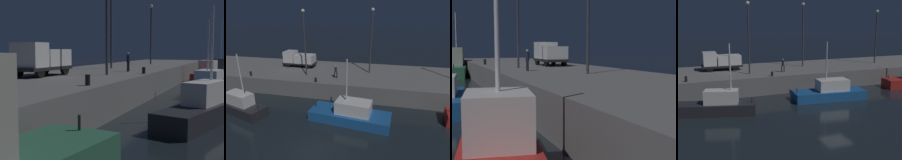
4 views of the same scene
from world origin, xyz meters
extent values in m
plane|color=black|center=(0.00, 0.00, 0.00)|extent=(320.00, 320.00, 0.00)
cube|color=slate|center=(0.00, 14.61, 1.06)|extent=(68.85, 10.85, 2.12)
cube|color=#195193|center=(2.02, 5.10, 0.50)|extent=(8.19, 3.53, 0.99)
cube|color=silver|center=(2.40, 5.06, 1.61)|extent=(3.56, 2.27, 1.23)
cylinder|color=silver|center=(1.66, 5.14, 4.26)|extent=(0.14, 0.14, 4.08)
cylinder|color=#262626|center=(-1.62, 5.51, 1.24)|extent=(0.10, 0.10, 0.50)
cube|color=#232328|center=(-10.29, 4.38, 0.53)|extent=(7.65, 4.01, 1.05)
cube|color=silver|center=(-9.69, 4.21, 1.68)|extent=(3.31, 2.21, 1.25)
cylinder|color=silver|center=(-8.83, 3.96, 4.41)|extent=(0.14, 0.14, 4.22)
cylinder|color=#262626|center=(-7.03, 3.43, 1.30)|extent=(0.10, 0.10, 0.50)
cylinder|color=#38383D|center=(-5.13, 11.94, 6.20)|extent=(0.20, 0.20, 8.15)
sphere|color=#F9EFCC|center=(-5.13, 11.94, 10.46)|extent=(0.44, 0.44, 0.44)
cylinder|color=#38383D|center=(3.23, 14.90, 6.28)|extent=(0.20, 0.20, 8.32)
sphere|color=#F9EFCC|center=(3.23, 14.90, 10.62)|extent=(0.44, 0.44, 0.44)
cylinder|color=black|center=(-9.46, 15.05, 2.57)|extent=(0.91, 0.30, 0.90)
cylinder|color=black|center=(-9.43, 16.84, 2.57)|extent=(0.91, 0.30, 0.90)
cylinder|color=black|center=(-6.21, 14.99, 2.57)|extent=(0.91, 0.30, 0.90)
cylinder|color=black|center=(-6.18, 16.78, 2.57)|extent=(0.91, 0.30, 0.90)
cube|color=black|center=(-7.82, 15.92, 2.70)|extent=(5.12, 2.23, 0.25)
cube|color=silver|center=(-9.34, 15.95, 3.68)|extent=(1.67, 2.16, 1.71)
cube|color=silver|center=(-6.90, 15.90, 3.45)|extent=(2.99, 2.19, 1.25)
cylinder|color=black|center=(-0.78, 11.64, 2.52)|extent=(0.13, 0.13, 0.81)
cylinder|color=black|center=(-1.09, 11.65, 2.52)|extent=(0.13, 0.13, 0.81)
cylinder|color=#1E2333|center=(-0.93, 11.64, 3.26)|extent=(0.32, 0.32, 0.67)
sphere|color=beige|center=(-0.93, 11.64, 3.71)|extent=(0.20, 0.20, 0.20)
cylinder|color=black|center=(-12.48, 10.02, 2.42)|extent=(0.28, 0.28, 0.59)
cylinder|color=black|center=(-3.01, 9.63, 2.39)|extent=(0.28, 0.28, 0.53)
camera|label=1|loc=(-28.38, 2.35, 4.03)|focal=52.92mm
camera|label=2|loc=(4.49, -11.12, 10.24)|focal=30.07mm
camera|label=3|loc=(24.85, 4.61, 3.98)|focal=54.23mm
camera|label=4|loc=(-13.23, -21.87, 8.62)|focal=46.32mm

